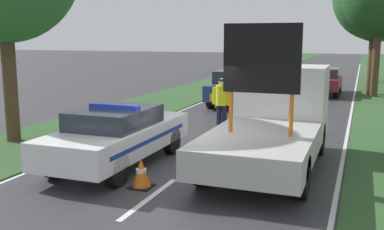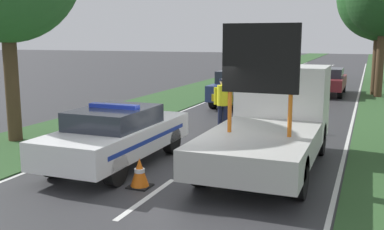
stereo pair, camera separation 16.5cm
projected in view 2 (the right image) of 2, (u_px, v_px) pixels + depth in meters
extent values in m
plane|color=#333335|center=(180.00, 174.00, 10.33)|extent=(160.00, 160.00, 0.00)
cube|color=silver|center=(148.00, 198.00, 8.83)|extent=(0.12, 2.45, 0.01)
cube|color=silver|center=(231.00, 138.00, 14.01)|extent=(0.12, 2.45, 0.01)
cube|color=silver|center=(269.00, 111.00, 19.19)|extent=(0.12, 2.45, 0.01)
cube|color=silver|center=(291.00, 95.00, 24.37)|extent=(0.12, 2.45, 0.01)
cube|color=silver|center=(305.00, 85.00, 29.55)|extent=(0.12, 2.45, 0.01)
cube|color=silver|center=(315.00, 78.00, 34.73)|extent=(0.12, 2.45, 0.01)
cube|color=silver|center=(323.00, 73.00, 39.91)|extent=(0.12, 2.45, 0.01)
cube|color=silver|center=(328.00, 68.00, 45.09)|extent=(0.12, 2.45, 0.01)
cube|color=silver|center=(333.00, 65.00, 50.27)|extent=(0.12, 2.45, 0.01)
cube|color=silver|center=(238.00, 89.00, 27.14)|extent=(0.10, 62.35, 0.01)
cube|color=silver|center=(359.00, 94.00, 24.66)|extent=(0.10, 62.35, 0.01)
cube|color=#2D5128|center=(223.00, 83.00, 30.59)|extent=(3.67, 120.00, 0.03)
cube|color=white|center=(118.00, 138.00, 11.06)|extent=(1.83, 4.70, 0.63)
cube|color=#282D38|center=(114.00, 117.00, 10.84)|extent=(1.61, 2.16, 0.44)
cylinder|color=black|center=(121.00, 136.00, 12.74)|extent=(0.24, 0.71, 0.71)
cylinder|color=black|center=(172.00, 140.00, 12.16)|extent=(0.24, 0.71, 0.71)
cylinder|color=black|center=(54.00, 162.00, 10.07)|extent=(0.24, 0.71, 0.71)
cylinder|color=black|center=(115.00, 169.00, 9.50)|extent=(0.24, 0.71, 0.71)
cube|color=#1E38C6|center=(114.00, 106.00, 10.80)|extent=(1.28, 0.24, 0.10)
cube|color=#193399|center=(118.00, 136.00, 11.06)|extent=(1.84, 3.86, 0.10)
cube|color=black|center=(160.00, 123.00, 13.26)|extent=(1.01, 0.08, 0.38)
cube|color=white|center=(283.00, 101.00, 12.23)|extent=(2.30, 1.75, 1.92)
cube|color=#232833|center=(289.00, 85.00, 12.96)|extent=(1.95, 0.04, 0.85)
cube|color=#B2B2AD|center=(258.00, 148.00, 9.76)|extent=(2.30, 3.90, 0.61)
cylinder|color=#D16619|center=(230.00, 112.00, 9.87)|extent=(0.09, 0.09, 0.90)
cylinder|color=#D16619|center=(290.00, 116.00, 9.39)|extent=(0.09, 0.09, 0.90)
cube|color=black|center=(260.00, 58.00, 9.42)|extent=(1.64, 0.12, 1.46)
cylinder|color=black|center=(246.00, 133.00, 12.77)|extent=(0.24, 0.87, 0.87)
cylinder|color=black|center=(320.00, 139.00, 12.02)|extent=(0.24, 0.87, 0.87)
cylinder|color=black|center=(201.00, 166.00, 9.47)|extent=(0.24, 0.87, 0.87)
cylinder|color=black|center=(300.00, 177.00, 8.72)|extent=(0.24, 0.87, 0.87)
cylinder|color=black|center=(220.00, 114.00, 15.94)|extent=(0.07, 0.07, 0.87)
cylinder|color=black|center=(287.00, 118.00, 15.07)|extent=(0.07, 0.07, 0.87)
cube|color=yellow|center=(218.00, 98.00, 15.86)|extent=(0.49, 0.08, 0.25)
cube|color=black|center=(232.00, 99.00, 15.68)|extent=(0.49, 0.08, 0.25)
cube|color=yellow|center=(246.00, 99.00, 15.50)|extent=(0.49, 0.08, 0.25)
cube|color=black|center=(260.00, 100.00, 15.32)|extent=(0.49, 0.08, 0.25)
cube|color=yellow|center=(274.00, 101.00, 15.14)|extent=(0.49, 0.08, 0.25)
cube|color=black|center=(289.00, 102.00, 14.96)|extent=(0.49, 0.08, 0.25)
cylinder|color=#191E38|center=(220.00, 118.00, 15.00)|extent=(0.17, 0.17, 0.89)
cylinder|color=#191E38|center=(225.00, 119.00, 14.93)|extent=(0.17, 0.17, 0.89)
cylinder|color=yellow|center=(223.00, 95.00, 14.83)|extent=(0.41, 0.41, 0.67)
cylinder|color=yellow|center=(216.00, 96.00, 14.93)|extent=(0.13, 0.13, 0.57)
cylinder|color=yellow|center=(230.00, 97.00, 14.74)|extent=(0.13, 0.13, 0.57)
sphere|color=beige|center=(223.00, 82.00, 14.75)|extent=(0.23, 0.23, 0.23)
cylinder|color=#141933|center=(223.00, 80.00, 14.74)|extent=(0.26, 0.26, 0.06)
cylinder|color=#191E38|center=(262.00, 120.00, 14.76)|extent=(0.16, 0.16, 0.84)
cylinder|color=#191E38|center=(267.00, 121.00, 14.70)|extent=(0.16, 0.16, 0.84)
cylinder|color=maroon|center=(265.00, 98.00, 14.60)|extent=(0.38, 0.38, 0.63)
cylinder|color=maroon|center=(258.00, 99.00, 14.70)|extent=(0.13, 0.13, 0.53)
cylinder|color=maroon|center=(272.00, 100.00, 14.52)|extent=(0.13, 0.13, 0.53)
sphere|color=beige|center=(265.00, 85.00, 14.53)|extent=(0.22, 0.22, 0.22)
cube|color=black|center=(244.00, 133.00, 14.78)|extent=(0.39, 0.39, 0.03)
cone|color=orange|center=(244.00, 124.00, 14.74)|extent=(0.33, 0.33, 0.52)
cylinder|color=white|center=(244.00, 124.00, 14.73)|extent=(0.19, 0.19, 0.07)
cube|color=black|center=(140.00, 186.00, 9.46)|extent=(0.46, 0.46, 0.03)
cone|color=orange|center=(140.00, 172.00, 9.41)|extent=(0.39, 0.39, 0.60)
cylinder|color=white|center=(140.00, 171.00, 9.40)|extent=(0.22, 0.22, 0.08)
cube|color=black|center=(297.00, 139.00, 13.88)|extent=(0.40, 0.40, 0.03)
cone|color=orange|center=(298.00, 130.00, 13.84)|extent=(0.34, 0.34, 0.53)
cylinder|color=white|center=(298.00, 129.00, 13.83)|extent=(0.19, 0.19, 0.07)
cube|color=navy|center=(237.00, 90.00, 20.69)|extent=(1.71, 4.06, 0.69)
cube|color=#282D38|center=(237.00, 77.00, 20.47)|extent=(1.51, 1.87, 0.56)
cylinder|color=black|center=(230.00, 94.00, 22.16)|extent=(0.24, 0.73, 0.73)
cylinder|color=black|center=(259.00, 95.00, 21.63)|extent=(0.24, 0.73, 0.73)
cylinder|color=black|center=(213.00, 100.00, 19.86)|extent=(0.24, 0.73, 0.73)
cylinder|color=black|center=(246.00, 102.00, 19.33)|extent=(0.24, 0.73, 0.73)
cube|color=maroon|center=(327.00, 82.00, 24.55)|extent=(1.80, 4.46, 0.58)
cube|color=#282D38|center=(327.00, 73.00, 24.34)|extent=(1.58, 2.05, 0.48)
cylinder|color=black|center=(315.00, 84.00, 26.15)|extent=(0.24, 0.79, 0.79)
cylinder|color=black|center=(343.00, 85.00, 25.58)|extent=(0.24, 0.79, 0.79)
cylinder|color=black|center=(309.00, 90.00, 23.61)|extent=(0.24, 0.79, 0.79)
cylinder|color=black|center=(340.00, 91.00, 23.05)|extent=(0.24, 0.79, 0.79)
cube|color=slate|center=(284.00, 71.00, 32.17)|extent=(1.95, 4.57, 0.77)
cube|color=#282D38|center=(284.00, 62.00, 31.93)|extent=(1.72, 2.10, 0.51)
cylinder|color=black|center=(276.00, 74.00, 33.84)|extent=(0.24, 0.67, 0.67)
cylinder|color=black|center=(299.00, 75.00, 33.22)|extent=(0.24, 0.67, 0.67)
cylinder|color=black|center=(268.00, 78.00, 31.25)|extent=(0.24, 0.67, 0.67)
cylinder|color=black|center=(293.00, 78.00, 30.63)|extent=(0.24, 0.67, 0.67)
cylinder|color=#4C3823|center=(376.00, 62.00, 24.19)|extent=(0.41, 0.41, 3.62)
cylinder|color=#4C3823|center=(380.00, 62.00, 23.25)|extent=(0.40, 0.40, 3.73)
cylinder|color=#4C3823|center=(12.00, 82.00, 13.36)|extent=(0.41, 0.41, 3.62)
cylinder|color=#4C3823|center=(381.00, 57.00, 30.97)|extent=(0.42, 0.42, 3.50)
ellipsoid|color=#2D662D|center=(384.00, 4.00, 30.36)|extent=(4.81, 4.81, 5.05)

